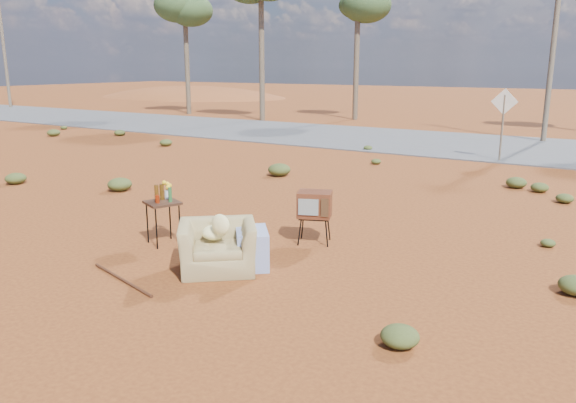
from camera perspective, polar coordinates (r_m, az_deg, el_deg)
The scene contains 13 objects.
ground at distance 8.15m, azimuth -7.65°, elevation -7.05°, with size 140.00×140.00×0.00m, color brown.
highway at distance 21.62m, azimuth 18.33°, elevation 5.45°, with size 140.00×7.00×0.04m, color #565659.
dirt_mound at distance 53.04m, azimuth -9.78°, elevation 10.42°, with size 26.00×18.00×2.00m, color brown.
armchair at distance 8.08m, azimuth -6.52°, elevation -3.91°, with size 1.35×1.41×0.94m.
tv_unit at distance 9.16m, azimuth 2.72°, elevation -0.36°, with size 0.66×0.60×0.87m.
side_table at distance 9.35m, azimuth -12.57°, elevation 0.20°, with size 0.66×0.66×1.01m.
rusty_bar at distance 8.06m, azimuth -16.50°, elevation -7.59°, with size 0.04×0.04×1.59m, color #502615.
road_sign at distance 18.24m, azimuth 21.05°, elevation 8.51°, with size 0.78×0.06×2.19m.
eucalyptus_far_left at distance 34.66m, azimuth -10.45°, elevation 18.58°, with size 3.20×3.20×7.10m.
eucalyptus_near_left at distance 30.80m, azimuth 7.10°, elevation 18.42°, with size 3.20×3.20×6.60m.
utility_pole_west at distance 43.67m, azimuth -26.94°, elevation 13.96°, with size 1.40×0.20×8.00m.
utility_pole_center at distance 23.58m, azimuth 25.50°, elevation 15.54°, with size 1.40×0.20×8.00m.
scrub_patch at distance 12.06m, azimuth 2.50°, elevation 0.61°, with size 17.49×8.07×0.33m.
Camera 1 is at (4.87, -5.87, 2.87)m, focal length 35.00 mm.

